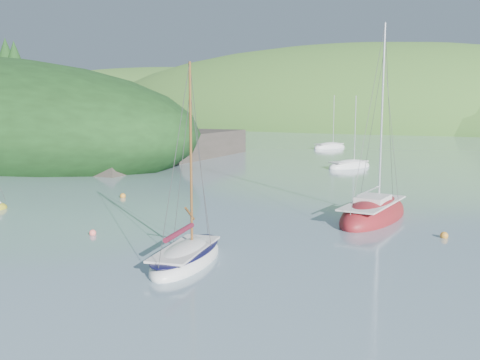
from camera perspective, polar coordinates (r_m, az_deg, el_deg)
The scene contains 6 objects.
ground at distance 27.50m, azimuth -11.91°, elevation -7.31°, with size 700.00×700.00×0.00m, color slate.
daysailer_white at distance 24.95m, azimuth -5.76°, elevation -8.22°, with size 4.19×6.78×9.79m.
sloop_red at distance 35.21m, azimuth 14.03°, elevation -3.64°, with size 3.49×9.16×13.37m.
distant_sloop_a at distance 63.57m, azimuth 11.60°, elevation 1.42°, with size 4.39×6.73×9.07m.
distant_sloop_c at distance 92.47m, azimuth 9.53°, elevation 3.44°, with size 4.71×7.28×9.80m.
mooring_buoys at distance 32.39m, azimuth -3.67°, elevation -4.63°, with size 24.62×11.37×0.45m.
Camera 1 is at (19.11, -18.45, 7.12)m, focal length 40.00 mm.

